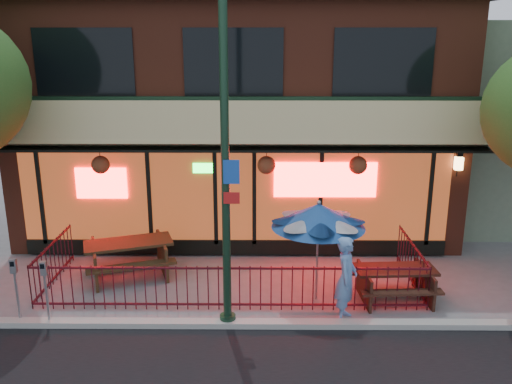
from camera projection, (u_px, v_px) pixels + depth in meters
ground at (229, 314)px, 11.32m from camera, size 80.00×80.00×0.00m
curb at (227, 324)px, 10.83m from camera, size 80.00×0.25×0.12m
restaurant_building at (240, 85)px, 17.03m from camera, size 12.96×9.49×8.05m
patio_fence at (230, 276)px, 11.63m from camera, size 8.44×2.62×1.00m
street_light at (225, 173)px, 10.07m from camera, size 0.43×0.32×7.00m
picnic_table_left at (129, 253)px, 13.01m from camera, size 2.44×2.14×0.88m
picnic_table_right at (395, 279)px, 11.84m from camera, size 1.82×1.44×0.74m
patio_umbrella at (319, 216)px, 11.45m from camera, size 2.00×1.99×2.28m
pedestrian at (346, 279)px, 10.90m from camera, size 0.60×0.75×1.79m
parking_meter_near at (45, 283)px, 10.63m from camera, size 0.14×0.12×1.38m
parking_meter_far at (15, 280)px, 10.71m from camera, size 0.13×0.12×1.39m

